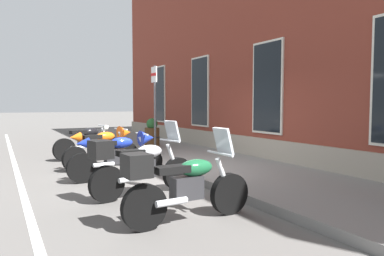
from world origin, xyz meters
name	(u,v)px	position (x,y,z in m)	size (l,w,h in m)	color
ground_plane	(170,174)	(0.00, 0.00, 0.00)	(140.00, 140.00, 0.00)	#565451
sidewalk	(222,165)	(0.00, 1.48, 0.08)	(28.31, 2.95, 0.15)	slate
lane_stripe	(22,188)	(0.00, -3.20, 0.00)	(28.31, 0.12, 0.01)	silver
brick_pub_facade	(360,19)	(0.00, 6.65, 4.35)	(22.31, 7.49, 8.71)	brown
motorcycle_black_naked	(88,142)	(-3.35, -1.18, 0.49)	(0.74, 2.07, 1.00)	black
motorcycle_orange_sport	(105,146)	(-1.53, -1.14, 0.58)	(0.77, 2.07, 1.06)	black
motorcycle_blue_sport	(121,153)	(0.00, -1.19, 0.57)	(0.62, 2.18, 1.05)	black
motorcycle_silver_touring	(139,165)	(1.67, -1.38, 0.56)	(0.78, 2.09, 1.34)	black
motorcycle_green_touring	(183,184)	(3.34, -1.35, 0.55)	(0.62, 2.00, 1.31)	black
parking_sign	(155,98)	(-1.85, 0.38, 1.81)	(0.36, 0.07, 2.58)	#4C4C51
barrel_planter	(152,134)	(-4.17, 1.23, 0.60)	(0.55, 0.55, 1.00)	brown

